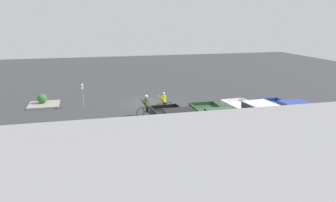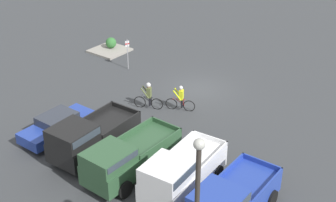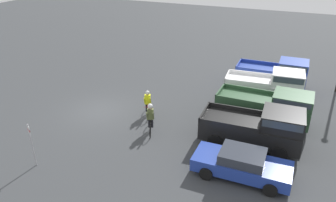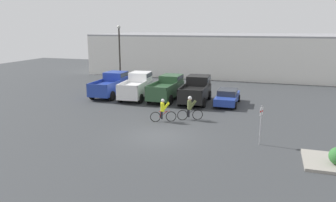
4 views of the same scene
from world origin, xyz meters
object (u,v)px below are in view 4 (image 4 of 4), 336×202
Objects in this scene: fire_lane_sign at (261,121)px; lamppost at (120,52)px; pickup_truck_2 at (167,87)px; cyclist_1 at (163,110)px; pickup_truck_1 at (137,86)px; pickup_truck_0 at (111,84)px; sedan_0 at (227,97)px; pickup_truck_3 at (196,89)px; cyclist_0 at (190,108)px.

fire_lane_sign is 0.34× the size of lamppost.
fire_lane_sign is (8.72, -9.68, 0.28)m from pickup_truck_2.
pickup_truck_1 is at bearing 125.98° from cyclist_1.
pickup_truck_1 is 8.15m from cyclist_1.
fire_lane_sign reaches higher than pickup_truck_0.
pickup_truck_1 is 2.20× the size of fire_lane_sign.
fire_lane_sign is at bearing -71.40° from sedan_0.
sedan_0 is at bearing -5.36° from pickup_truck_3.
pickup_truck_0 is 0.98× the size of pickup_truck_1.
pickup_truck_1 is 2.91× the size of cyclist_1.
pickup_truck_3 is 2.87m from sedan_0.
pickup_truck_2 is at bearing 131.99° from fire_lane_sign.
cyclist_1 is (-3.65, -6.58, 0.15)m from sedan_0.
lamppost reaches higher than sedan_0.
pickup_truck_3 is at bearing 0.53° from pickup_truck_0.
cyclist_1 is at bearing -118.99° from sedan_0.
pickup_truck_0 is at bearing 146.56° from fire_lane_sign.
pickup_truck_2 is at bearing 8.01° from pickup_truck_1.
fire_lane_sign is (5.94, -9.54, 0.25)m from pickup_truck_3.
pickup_truck_1 is at bearing 179.93° from sedan_0.
fire_lane_sign reaches higher than pickup_truck_3.
pickup_truck_1 is 0.94× the size of pickup_truck_2.
cyclist_0 is at bearing -109.23° from sedan_0.
fire_lane_sign is at bearing -58.09° from pickup_truck_3.
cyclist_0 is (3.65, -5.97, -0.20)m from pickup_truck_2.
sedan_0 is at bearing -0.96° from pickup_truck_0.
pickup_truck_3 reaches higher than sedan_0.
lamppost is at bearing 136.15° from cyclist_0.
pickup_truck_1 is 6.39m from lamppost.
pickup_truck_0 is at bearing 179.04° from sedan_0.
pickup_truck_3 is at bearing 2.60° from pickup_truck_1.
pickup_truck_3 is at bearing 98.56° from cyclist_0.
pickup_truck_3 reaches higher than pickup_truck_2.
cyclist_1 reaches higher than sedan_0.
lamppost reaches higher than pickup_truck_0.
pickup_truck_1 is 0.98× the size of pickup_truck_3.
pickup_truck_0 is 10.15m from cyclist_1.
pickup_truck_2 reaches higher than sedan_0.
pickup_truck_3 is at bearing 174.64° from sedan_0.
pickup_truck_0 is at bearing -179.47° from pickup_truck_3.
cyclist_0 is 14.61m from lamppost.
fire_lane_sign reaches higher than cyclist_1.
pickup_truck_0 reaches higher than cyclist_0.
sedan_0 is at bearing 61.01° from cyclist_1.
pickup_truck_3 is at bearing 121.91° from fire_lane_sign.
cyclist_1 is 0.26× the size of lamppost.
pickup_truck_0 is 2.14× the size of fire_lane_sign.
cyclist_1 is at bearing -51.77° from lamppost.
sedan_0 is at bearing 70.77° from cyclist_0.
pickup_truck_1 reaches higher than cyclist_0.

